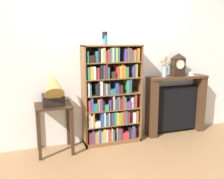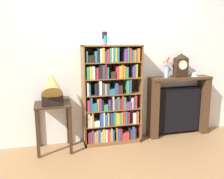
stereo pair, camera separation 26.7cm
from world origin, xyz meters
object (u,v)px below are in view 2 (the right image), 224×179
object	(u,v)px
side_table_left	(53,116)
mantel_clock	(181,65)
bookshelf	(111,98)
cup_stack	(105,38)
gramophone	(52,89)
flower_vase	(167,67)
teacup_with_saucer	(194,75)
fireplace_mantel	(178,106)

from	to	relation	value
side_table_left	mantel_clock	distance (m)	2.22
bookshelf	mantel_clock	world-z (taller)	bookshelf
bookshelf	cup_stack	xyz separation A→B (m)	(-0.10, 0.00, 0.92)
bookshelf	gramophone	world-z (taller)	bookshelf
side_table_left	flower_vase	bearing A→B (deg)	2.76
bookshelf	side_table_left	xyz separation A→B (m)	(-0.90, -0.07, -0.21)
mantel_clock	side_table_left	bearing A→B (deg)	-177.65
bookshelf	gramophone	xyz separation A→B (m)	(-0.90, -0.14, 0.23)
teacup_with_saucer	flower_vase	bearing A→B (deg)	180.00
side_table_left	cup_stack	bearing A→B (deg)	4.68
flower_vase	teacup_with_saucer	bearing A→B (deg)	-0.00
mantel_clock	bookshelf	bearing A→B (deg)	-178.99
side_table_left	fireplace_mantel	size ratio (longest dim) A/B	0.68
gramophone	mantel_clock	xyz separation A→B (m)	(2.11, 0.16, 0.26)
bookshelf	gramophone	distance (m)	0.94
cup_stack	mantel_clock	xyz separation A→B (m)	(1.31, 0.02, -0.44)
side_table_left	fireplace_mantel	xyz separation A→B (m)	(2.12, 0.11, -0.03)
cup_stack	flower_vase	bearing A→B (deg)	1.29
bookshelf	teacup_with_saucer	world-z (taller)	bookshelf
mantel_clock	flower_vase	world-z (taller)	mantel_clock
side_table_left	flower_vase	size ratio (longest dim) A/B	2.16
teacup_with_saucer	side_table_left	bearing A→B (deg)	-177.85
cup_stack	gramophone	bearing A→B (deg)	-170.06
fireplace_mantel	flower_vase	distance (m)	0.74
fireplace_mantel	flower_vase	xyz separation A→B (m)	(-0.26, -0.02, 0.69)
side_table_left	gramophone	distance (m)	0.44
flower_vase	mantel_clock	bearing A→B (deg)	-0.63
side_table_left	fireplace_mantel	world-z (taller)	fireplace_mantel
gramophone	fireplace_mantel	distance (m)	2.17
teacup_with_saucer	fireplace_mantel	bearing A→B (deg)	175.17
fireplace_mantel	mantel_clock	bearing A→B (deg)	-103.19
bookshelf	fireplace_mantel	bearing A→B (deg)	2.19
side_table_left	gramophone	bearing A→B (deg)	-90.00
bookshelf	side_table_left	bearing A→B (deg)	-175.84
cup_stack	teacup_with_saucer	xyz separation A→B (m)	(1.58, 0.02, -0.61)
bookshelf	mantel_clock	xyz separation A→B (m)	(1.21, 0.02, 0.48)
fireplace_mantel	mantel_clock	size ratio (longest dim) A/B	2.75
bookshelf	cup_stack	size ratio (longest dim) A/B	7.97
gramophone	fireplace_mantel	xyz separation A→B (m)	(2.12, 0.19, -0.46)
cup_stack	teacup_with_saucer	world-z (taller)	cup_stack
cup_stack	fireplace_mantel	xyz separation A→B (m)	(1.31, 0.05, -1.16)
teacup_with_saucer	gramophone	bearing A→B (deg)	-176.05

